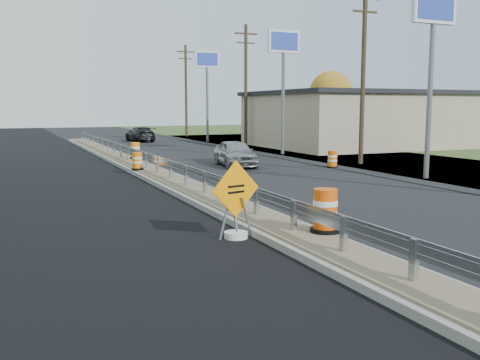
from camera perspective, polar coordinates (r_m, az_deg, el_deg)
name	(u,v)px	position (r m, az deg, el deg)	size (l,w,h in m)	color
ground	(228,210)	(16.15, -1.30, -3.18)	(140.00, 140.00, 0.00)	black
milled_overlay	(48,177)	(24.89, -19.80, 0.25)	(7.20, 120.00, 0.01)	black
median	(158,175)	(23.63, -8.76, 0.50)	(1.60, 55.00, 0.23)	gray
guardrail	(152,159)	(24.53, -9.40, 2.20)	(0.10, 46.15, 0.72)	silver
retail_building_near	(375,119)	(43.97, 14.24, 6.37)	(18.50, 12.50, 4.27)	tan
pylon_sign_south	(433,24)	(24.45, 19.91, 15.34)	(2.20, 0.30, 7.90)	slate
pylon_sign_mid	(284,53)	(35.01, 4.67, 13.35)	(2.20, 0.30, 7.90)	slate
pylon_sign_north	(207,68)	(47.75, -3.54, 11.87)	(2.20, 0.30, 7.90)	slate
utility_pole_smid	(363,71)	(29.52, 13.01, 11.21)	(1.90, 0.26, 9.40)	#473523
utility_pole_nmid	(246,83)	(42.50, 0.62, 10.31)	(1.90, 0.26, 9.40)	#473523
utility_pole_north	(186,89)	(56.48, -5.78, 9.65)	(1.90, 0.26, 9.40)	#473523
tree_far_yellow	(331,93)	(58.29, 9.68, 9.13)	(4.62, 4.62, 6.86)	#473523
caution_sign	(236,219)	(12.56, -0.44, -4.18)	(1.31, 0.56, 1.85)	white
barrel_median_near	(325,211)	(12.37, 9.07, -3.34)	(0.68, 0.68, 1.00)	black
barrel_median_mid	(137,161)	(24.88, -10.90, 1.97)	(0.54, 0.54, 0.79)	black
barrel_median_far	(135,151)	(30.18, -11.10, 3.07)	(0.61, 0.61, 0.90)	black
barrel_shoulder_near	(332,160)	(27.65, 9.83, 2.16)	(0.59, 0.59, 0.86)	black
car_silver	(235,153)	(27.90, -0.49, 2.89)	(1.62, 4.03, 1.37)	#A1A1A6
car_dark_far	(140,134)	(48.94, -10.60, 4.84)	(1.85, 4.56, 1.32)	black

